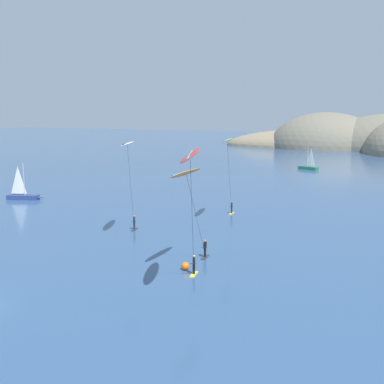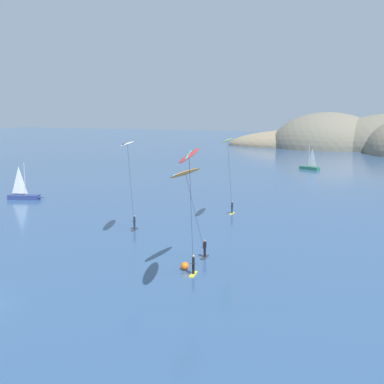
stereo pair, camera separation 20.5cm
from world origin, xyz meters
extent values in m
ellipsoid|color=#6B6656|center=(-8.58, 165.71, 0.00)|extent=(42.92, 38.65, 26.79)
ellipsoid|color=#84755B|center=(-4.95, 166.50, 0.00)|extent=(87.98, 30.32, 14.66)
cube|color=navy|center=(-28.49, 32.73, 0.35)|extent=(4.99, 2.97, 0.70)
cone|color=navy|center=(-26.24, 33.56, 0.35)|extent=(2.26, 1.37, 0.67)
cylinder|color=#B2B2B7|center=(-28.21, 32.83, 3.20)|extent=(0.12, 0.12, 5.00)
pyramid|color=white|center=(-29.05, 32.52, 3.03)|extent=(1.72, 0.70, 4.25)
cylinder|color=#A5A5AD|center=(-29.05, 32.52, 0.95)|extent=(1.72, 0.70, 0.08)
cube|color=#23664C|center=(2.02, 91.74, 0.35)|extent=(4.98, 3.08, 0.70)
cone|color=#23664C|center=(-0.20, 92.63, 0.35)|extent=(2.25, 1.42, 0.67)
cylinder|color=#B2B2B7|center=(1.75, 91.85, 3.20)|extent=(0.12, 0.12, 5.00)
pyramid|color=white|center=(2.58, 91.51, 3.03)|extent=(1.70, 0.74, 4.25)
cylinder|color=#A5A5AD|center=(2.58, 91.51, 0.95)|extent=(1.70, 0.74, 0.08)
cube|color=#2D2D33|center=(9.48, 17.96, 0.04)|extent=(0.61, 1.54, 0.08)
cylinder|color=black|center=(9.48, 17.96, 0.48)|extent=(0.22, 0.22, 0.80)
cube|color=black|center=(9.48, 17.96, 1.18)|extent=(0.22, 0.35, 0.60)
sphere|color=#9E7051|center=(9.48, 17.96, 1.60)|extent=(0.22, 0.22, 0.22)
cylinder|color=black|center=(9.49, 17.61, 1.06)|extent=(0.55, 0.06, 0.04)
ellipsoid|color=orange|center=(9.67, 13.79, 8.41)|extent=(1.37, 5.45, 0.75)
cylinder|color=#0F7FE5|center=(9.67, 13.79, 8.46)|extent=(0.39, 5.14, 0.16)
cylinder|color=#333338|center=(9.58, 15.70, 4.69)|extent=(0.20, 3.85, 7.26)
cube|color=yellow|center=(10.68, 13.19, 0.04)|extent=(0.71, 1.55, 0.08)
cylinder|color=black|center=(10.68, 13.19, 0.48)|extent=(0.22, 0.22, 0.80)
cube|color=black|center=(10.68, 13.19, 1.18)|extent=(0.32, 0.39, 0.60)
sphere|color=tan|center=(10.68, 13.19, 1.60)|extent=(0.22, 0.22, 0.22)
cylinder|color=black|center=(10.82, 12.87, 1.06)|extent=(0.52, 0.26, 0.04)
ellipsoid|color=red|center=(12.95, 8.00, 10.45)|extent=(3.65, 5.87, 1.07)
cylinder|color=#23D6DB|center=(12.95, 8.00, 10.50)|extent=(2.35, 5.09, 0.16)
cylinder|color=#333338|center=(11.89, 10.43, 5.71)|extent=(2.16, 4.90, 9.30)
cube|color=#2D2D33|center=(-2.31, 24.03, 0.04)|extent=(0.81, 1.55, 0.08)
cylinder|color=#192338|center=(-2.31, 24.03, 0.48)|extent=(0.22, 0.22, 0.80)
cube|color=#192338|center=(-2.31, 24.03, 1.18)|extent=(0.32, 0.39, 0.60)
sphere|color=#9E7051|center=(-2.31, 24.03, 1.60)|extent=(0.22, 0.22, 0.22)
cylinder|color=black|center=(-2.16, 23.71, 1.06)|extent=(0.52, 0.27, 0.04)
ellipsoid|color=white|center=(-0.81, 20.77, 10.12)|extent=(3.35, 5.53, 0.48)
cylinder|color=black|center=(-0.81, 20.77, 10.17)|extent=(2.35, 4.88, 0.16)
cylinder|color=#333338|center=(-1.49, 22.24, 5.54)|extent=(1.38, 2.97, 8.97)
cube|color=yellow|center=(4.41, 37.26, 0.04)|extent=(0.55, 1.53, 0.08)
cylinder|color=#192338|center=(4.41, 37.26, 0.48)|extent=(0.22, 0.22, 0.80)
cube|color=#192338|center=(4.41, 37.26, 1.18)|extent=(0.28, 0.38, 0.60)
sphere|color=#9E7051|center=(4.41, 37.26, 1.60)|extent=(0.22, 0.22, 0.22)
cylinder|color=black|center=(4.50, 36.92, 1.06)|extent=(0.54, 0.17, 0.04)
ellipsoid|color=#8CD12D|center=(5.62, 32.48, 10.01)|extent=(2.51, 5.82, 0.64)
cylinder|color=#722DD1|center=(5.62, 32.48, 10.06)|extent=(1.49, 5.30, 0.16)
cylinder|color=#333338|center=(5.06, 34.70, 5.48)|extent=(1.15, 4.47, 8.86)
sphere|color=orange|center=(9.48, 13.96, 0.35)|extent=(0.70, 0.70, 0.70)
camera|label=1|loc=(27.62, -21.18, 13.36)|focal=45.00mm
camera|label=2|loc=(27.80, -21.09, 13.36)|focal=45.00mm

